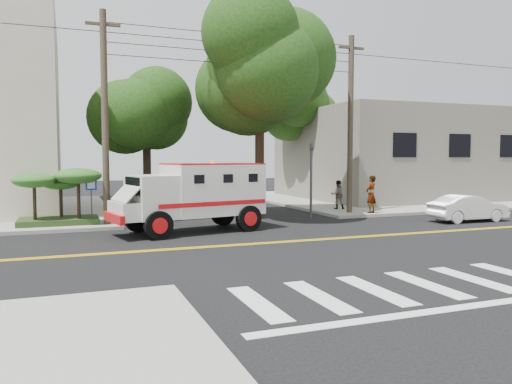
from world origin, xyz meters
name	(u,v)px	position (x,y,z in m)	size (l,w,h in m)	color
ground	(287,242)	(0.00, 0.00, 0.00)	(100.00, 100.00, 0.00)	black
sidewalk_ne	(383,198)	(13.50, 13.50, 0.07)	(17.00, 17.00, 0.15)	gray
building_right	(398,154)	(15.00, 14.00, 3.15)	(14.00, 12.00, 6.00)	slate
utility_pole_left	(105,120)	(-5.60, 6.00, 4.50)	(0.28, 0.28, 9.00)	#382D23
utility_pole_right	(350,126)	(6.30, 6.20, 4.50)	(0.28, 0.28, 9.00)	#382D23
tree_main	(271,67)	(1.94, 6.21, 7.20)	(6.08, 5.70, 9.85)	black
tree_left	(153,106)	(-2.68, 11.79, 5.73)	(4.48, 4.20, 7.70)	black
tree_right	(309,112)	(8.84, 15.77, 6.09)	(4.80, 4.50, 8.20)	black
traffic_signal	(311,172)	(3.80, 5.60, 2.23)	(0.15, 0.18, 3.60)	#3F3F42
accessibility_sign	(91,195)	(-6.20, 6.17, 1.37)	(0.45, 0.10, 2.02)	#3F3F42
palm_planter	(60,188)	(-7.44, 6.62, 1.65)	(3.52, 2.63, 2.36)	#1E3314
armored_truck	(195,193)	(-2.40, 3.46, 1.55)	(6.28, 3.37, 2.71)	silver
parked_sedan	(468,208)	(10.09, 2.09, 0.61)	(1.29, 3.71, 1.22)	silver
pedestrian_a	(371,194)	(7.12, 5.50, 1.09)	(0.69, 0.45, 1.89)	gray
pedestrian_b	(338,195)	(6.59, 7.87, 0.92)	(0.75, 0.59, 1.55)	gray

